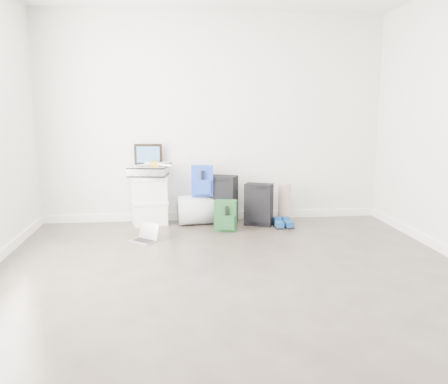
{
  "coord_description": "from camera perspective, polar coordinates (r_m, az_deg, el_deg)",
  "views": [
    {
      "loc": [
        -0.51,
        -3.74,
        1.5
      ],
      "look_at": [
        0.08,
        1.9,
        0.48
      ],
      "focal_mm": 38.0,
      "sensor_mm": 36.0,
      "label": 1
    }
  ],
  "objects": [
    {
      "name": "painting",
      "position": [
        6.2,
        -9.11,
        4.49
      ],
      "size": [
        0.36,
        0.08,
        0.27
      ],
      "rotation": [
        0.0,
        0.0,
        -0.15
      ],
      "color": "black",
      "rests_on": "briefcase"
    },
    {
      "name": "boxes_stack",
      "position": [
        6.18,
        -9.0,
        -0.97
      ],
      "size": [
        0.5,
        0.44,
        0.63
      ],
      "rotation": [
        0.0,
        0.0,
        0.22
      ],
      "color": "white",
      "rests_on": "ground"
    },
    {
      "name": "drone",
      "position": [
        6.09,
        -8.38,
        3.39
      ],
      "size": [
        0.46,
        0.46,
        0.06
      ],
      "rotation": [
        0.0,
        0.0,
        -0.0
      ],
      "color": "gold",
      "rests_on": "briefcase"
    },
    {
      "name": "laptop",
      "position": [
        5.47,
        -9.39,
        -5.33
      ],
      "size": [
        0.34,
        0.33,
        0.2
      ],
      "rotation": [
        0.0,
        0.0,
        -0.71
      ],
      "color": "#B5B5B9",
      "rests_on": "ground"
    },
    {
      "name": "ground",
      "position": [
        4.06,
        1.68,
        -11.45
      ],
      "size": [
        5.0,
        5.0,
        0.0
      ],
      "primitive_type": "plane",
      "color": "#352D26",
      "rests_on": "ground"
    },
    {
      "name": "duffel_bag",
      "position": [
        6.14,
        -2.62,
        -2.12
      ],
      "size": [
        0.65,
        0.45,
        0.38
      ],
      "primitive_type": "cylinder",
      "rotation": [
        0.0,
        1.57,
        0.11
      ],
      "color": "gray",
      "rests_on": "ground"
    },
    {
      "name": "shoes",
      "position": [
        6.04,
        7.1,
        -3.85
      ],
      "size": [
        0.23,
        0.27,
        0.08
      ],
      "rotation": [
        0.0,
        0.0,
        0.06
      ],
      "color": "black",
      "rests_on": "ground"
    },
    {
      "name": "blue_backpack",
      "position": [
        6.04,
        -2.64,
        1.3
      ],
      "size": [
        0.28,
        0.21,
        0.39
      ],
      "rotation": [
        0.0,
        0.0,
        -0.05
      ],
      "color": "#17469A",
      "rests_on": "duffel_bag"
    },
    {
      "name": "room_envelope",
      "position": [
        3.8,
        1.78,
        13.57
      ],
      "size": [
        4.52,
        5.02,
        2.71
      ],
      "color": "silver",
      "rests_on": "ground"
    },
    {
      "name": "briefcase",
      "position": [
        6.12,
        -9.1,
        2.51
      ],
      "size": [
        0.51,
        0.41,
        0.14
      ],
      "primitive_type": "cube",
      "rotation": [
        0.0,
        0.0,
        -0.15
      ],
      "color": "#B2B2B7",
      "rests_on": "boxes_stack"
    },
    {
      "name": "rolled_rug",
      "position": [
        6.28,
        7.29,
        -1.29
      ],
      "size": [
        0.17,
        0.17,
        0.51
      ],
      "primitive_type": "cylinder",
      "color": "tan",
      "rests_on": "ground"
    },
    {
      "name": "large_suitcase",
      "position": [
        6.13,
        -0.4,
        -0.94
      ],
      "size": [
        0.47,
        0.4,
        0.63
      ],
      "rotation": [
        0.0,
        0.0,
        -0.42
      ],
      "color": "black",
      "rests_on": "ground"
    },
    {
      "name": "green_backpack",
      "position": [
        5.79,
        0.22,
        -2.94
      ],
      "size": [
        0.3,
        0.25,
        0.38
      ],
      "rotation": [
        0.0,
        0.0,
        -0.23
      ],
      "color": "#163E1B",
      "rests_on": "ground"
    },
    {
      "name": "carry_on",
      "position": [
        6.06,
        4.21,
        -1.53
      ],
      "size": [
        0.39,
        0.34,
        0.54
      ],
      "rotation": [
        0.0,
        0.0,
        -0.42
      ],
      "color": "black",
      "rests_on": "ground"
    }
  ]
}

